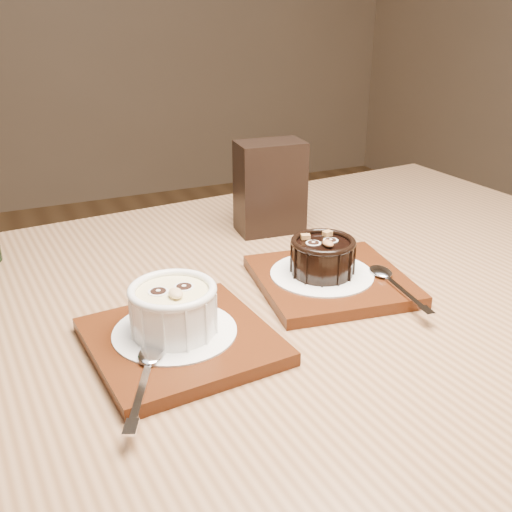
{
  "coord_description": "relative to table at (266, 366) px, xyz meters",
  "views": [
    {
      "loc": [
        -0.33,
        -0.86,
        1.09
      ],
      "look_at": [
        -0.08,
        -0.29,
        0.81
      ],
      "focal_mm": 42.0,
      "sensor_mm": 36.0,
      "label": 1
    }
  ],
  "objects": [
    {
      "name": "table",
      "position": [
        0.0,
        0.0,
        0.0
      ],
      "size": [
        1.26,
        0.89,
        0.75
      ],
      "rotation": [
        0.0,
        0.0,
        0.08
      ],
      "color": "brown",
      "rests_on": "ground"
    },
    {
      "name": "tray_left",
      "position": [
        -0.12,
        -0.05,
        0.1
      ],
      "size": [
        0.2,
        0.2,
        0.01
      ],
      "primitive_type": "cube",
      "rotation": [
        0.0,
        0.0,
        0.09
      ],
      "color": "#50220D",
      "rests_on": "table"
    },
    {
      "name": "doily_left",
      "position": [
        -0.13,
        -0.04,
        0.11
      ],
      "size": [
        0.13,
        0.13,
        0.0
      ],
      "primitive_type": "cylinder",
      "color": "white",
      "rests_on": "tray_left"
    },
    {
      "name": "ramekin_white",
      "position": [
        -0.13,
        -0.04,
        0.14
      ],
      "size": [
        0.09,
        0.09,
        0.05
      ],
      "rotation": [
        0.0,
        0.0,
        -0.02
      ],
      "color": "white",
      "rests_on": "doily_left"
    },
    {
      "name": "spoon_left",
      "position": [
        -0.18,
        -0.11,
        0.11
      ],
      "size": [
        0.08,
        0.13,
        0.01
      ],
      "primitive_type": null,
      "rotation": [
        0.0,
        0.0,
        -0.42
      ],
      "color": "white",
      "rests_on": "tray_left"
    },
    {
      "name": "tray_right",
      "position": [
        0.09,
        0.01,
        0.1
      ],
      "size": [
        0.2,
        0.2,
        0.01
      ],
      "primitive_type": "cube",
      "rotation": [
        0.0,
        0.0,
        -0.14
      ],
      "color": "#50220D",
      "rests_on": "table"
    },
    {
      "name": "doily_right",
      "position": [
        0.08,
        0.01,
        0.11
      ],
      "size": [
        0.13,
        0.13,
        0.0
      ],
      "primitive_type": "cylinder",
      "color": "white",
      "rests_on": "tray_right"
    },
    {
      "name": "ramekin_dark",
      "position": [
        0.08,
        0.01,
        0.13
      ],
      "size": [
        0.08,
        0.08,
        0.05
      ],
      "rotation": [
        0.0,
        0.0,
        -0.05
      ],
      "color": "black",
      "rests_on": "doily_right"
    },
    {
      "name": "spoon_right",
      "position": [
        0.15,
        -0.05,
        0.11
      ],
      "size": [
        0.04,
        0.14,
        0.01
      ],
      "primitive_type": null,
      "rotation": [
        0.0,
        0.0,
        -0.11
      ],
      "color": "white",
      "rests_on": "tray_right"
    },
    {
      "name": "condiment_stand",
      "position": [
        0.11,
        0.21,
        0.16
      ],
      "size": [
        0.1,
        0.07,
        0.14
      ],
      "primitive_type": "cube",
      "rotation": [
        0.0,
        0.0,
        -0.08
      ],
      "color": "black",
      "rests_on": "table"
    }
  ]
}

